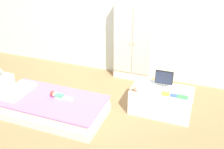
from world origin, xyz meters
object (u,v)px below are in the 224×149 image
Objects in this scene: book_blue at (174,96)px; bed at (52,107)px; nightstand at (2,87)px; book_green at (183,97)px; rocking_horse_toy at (135,88)px; book_yellow at (166,94)px; wardrobe at (134,41)px; tv_stand at (161,101)px; doll at (57,95)px; tv_monitor at (164,78)px.

bed is at bearing -162.85° from book_blue.
book_green is (2.98, 0.40, 0.21)m from nightstand.
rocking_horse_toy reaches higher than book_yellow.
wardrobe is at bearing 37.44° from nightstand.
wardrobe is 9.94× the size of book_green.
tv_stand is at bearing 159.68° from book_green.
doll is 1.15m from nightstand.
book_green is (1.90, 0.55, 0.28)m from bed.
wardrobe is at bearing 63.09° from doll.
nightstand is 2.71m from tv_stand.
book_blue is (0.20, -0.12, 0.21)m from tv_stand.
rocking_horse_toy is at bearing 8.24° from nightstand.
wardrobe reaches higher than doll.
bed is at bearing -117.27° from wardrobe.
book_green reaches higher than doll.
tv_stand reaches higher than nightstand.
bed is at bearing -163.90° from book_green.
tv_stand is 8.25× the size of book_yellow.
nightstand is 3.64× the size of book_blue.
book_blue is 0.12m from book_green.
tv_monitor is 0.27m from book_yellow.
book_yellow is at bearing -59.14° from tv_stand.
nightstand reaches higher than doll.
book_yellow reaches higher than doll.
book_yellow is at bearing 180.00° from book_blue.
doll is 1.78m from book_blue.
bed is at bearing -7.77° from nightstand.
rocking_horse_toy reaches higher than bed.
tv_monitor is 0.41m from book_green.
bed is 14.52× the size of book_yellow.
book_blue reaches higher than doll.
tv_monitor is (1.52, 0.67, 0.25)m from doll.
rocking_horse_toy is 0.96× the size of book_yellow.
tv_monitor is 0.33m from book_blue.
tv_stand is 0.25m from book_yellow.
bed is at bearing -157.13° from tv_stand.
bed is at bearing -161.63° from book_yellow.
bed is 1.93m from wardrobe.
nightstand is 3.65× the size of rocking_horse_toy.
doll is at bearing -163.83° from book_yellow.
book_green is at bearing 16.10° from bed.
rocking_horse_toy is (1.19, 0.48, 0.32)m from bed.
rocking_horse_toy is (0.35, -1.14, -0.31)m from wardrobe.
book_yellow is at bearing 18.37° from bed.
book_yellow is (0.46, 0.07, -0.04)m from rocking_horse_toy.
rocking_horse_toy is at bearing 21.87° from bed.
wardrobe is 1.33m from tv_stand.
tv_stand is at bearing -86.97° from tv_monitor.
book_yellow reaches higher than nightstand.
nightstand is at bearing -172.37° from book_green.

